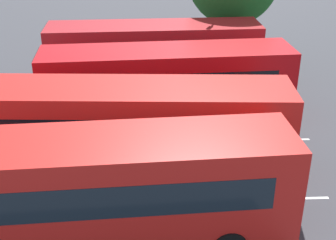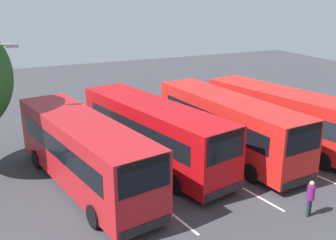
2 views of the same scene
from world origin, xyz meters
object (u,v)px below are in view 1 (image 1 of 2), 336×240
object	(u,v)px
bus_far_left	(154,53)
bus_center_right	(136,127)
bus_center_left	(166,83)
bus_far_right	(101,188)

from	to	relation	value
bus_far_left	bus_center_right	xyz separation A→B (m)	(-0.58, 8.28, 0.00)
bus_far_left	bus_center_left	world-z (taller)	same
bus_center_right	bus_far_right	bearing A→B (deg)	79.67
bus_far_left	bus_center_left	size ratio (longest dim) A/B	1.00
bus_center_left	bus_far_left	bearing A→B (deg)	-86.64
bus_far_left	bus_center_right	bearing A→B (deg)	82.95
bus_center_right	bus_far_right	xyz separation A→B (m)	(0.30, 3.85, 0.00)
bus_far_left	bus_far_right	distance (m)	12.13
bus_center_left	bus_far_right	xyz separation A→B (m)	(0.86, 8.13, 0.00)
bus_center_right	bus_far_right	distance (m)	3.86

